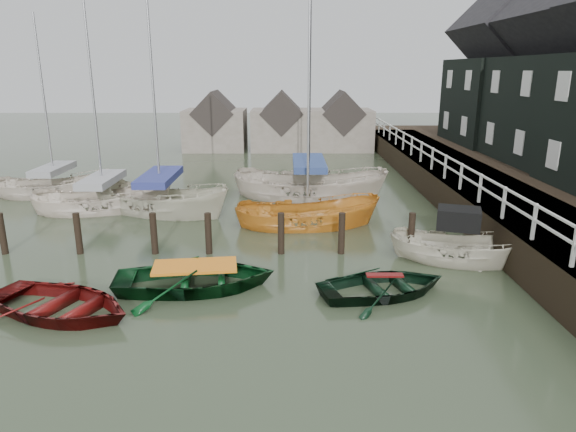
{
  "coord_description": "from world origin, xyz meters",
  "views": [
    {
      "loc": [
        1.4,
        -13.09,
        5.92
      ],
      "look_at": [
        1.43,
        2.65,
        1.4
      ],
      "focal_mm": 32.0,
      "sensor_mm": 36.0,
      "label": 1
    }
  ],
  "objects_px": {
    "rowboat_red": "(61,314)",
    "sailboat_a": "(105,209)",
    "rowboat_dkgreen": "(384,294)",
    "motorboat": "(457,259)",
    "sailboat_b": "(162,210)",
    "rowboat_green": "(196,288)",
    "sailboat_d": "(309,197)",
    "sailboat_c": "(307,225)",
    "sailboat_e": "(56,194)"
  },
  "relations": [
    {
      "from": "rowboat_red",
      "to": "sailboat_e",
      "type": "xyz_separation_m",
      "value": [
        -5.57,
        12.6,
        0.06
      ]
    },
    {
      "from": "rowboat_red",
      "to": "sailboat_c",
      "type": "height_order",
      "value": "sailboat_c"
    },
    {
      "from": "rowboat_dkgreen",
      "to": "motorboat",
      "type": "distance_m",
      "value": 3.64
    },
    {
      "from": "sailboat_e",
      "to": "rowboat_green",
      "type": "bearing_deg",
      "value": -152.46
    },
    {
      "from": "sailboat_b",
      "to": "sailboat_d",
      "type": "distance_m",
      "value": 6.88
    },
    {
      "from": "rowboat_green",
      "to": "sailboat_d",
      "type": "relative_size",
      "value": 0.35
    },
    {
      "from": "sailboat_c",
      "to": "sailboat_a",
      "type": "bearing_deg",
      "value": 71.02
    },
    {
      "from": "rowboat_green",
      "to": "sailboat_b",
      "type": "height_order",
      "value": "sailboat_b"
    },
    {
      "from": "sailboat_e",
      "to": "sailboat_a",
      "type": "bearing_deg",
      "value": -140.72
    },
    {
      "from": "motorboat",
      "to": "sailboat_c",
      "type": "height_order",
      "value": "sailboat_c"
    },
    {
      "from": "sailboat_e",
      "to": "rowboat_red",
      "type": "bearing_deg",
      "value": -166.87
    },
    {
      "from": "sailboat_b",
      "to": "sailboat_a",
      "type": "bearing_deg",
      "value": 107.9
    },
    {
      "from": "sailboat_d",
      "to": "sailboat_e",
      "type": "relative_size",
      "value": 1.36
    },
    {
      "from": "sailboat_d",
      "to": "sailboat_e",
      "type": "distance_m",
      "value": 12.29
    },
    {
      "from": "rowboat_red",
      "to": "rowboat_green",
      "type": "height_order",
      "value": "rowboat_green"
    },
    {
      "from": "sailboat_b",
      "to": "sailboat_e",
      "type": "height_order",
      "value": "sailboat_b"
    },
    {
      "from": "sailboat_e",
      "to": "sailboat_b",
      "type": "bearing_deg",
      "value": -127.93
    },
    {
      "from": "rowboat_dkgreen",
      "to": "rowboat_green",
      "type": "bearing_deg",
      "value": 69.84
    },
    {
      "from": "rowboat_dkgreen",
      "to": "sailboat_b",
      "type": "height_order",
      "value": "sailboat_b"
    },
    {
      "from": "rowboat_green",
      "to": "motorboat",
      "type": "xyz_separation_m",
      "value": [
        7.96,
        2.01,
        0.1
      ]
    },
    {
      "from": "rowboat_red",
      "to": "sailboat_b",
      "type": "xyz_separation_m",
      "value": [
        0.28,
        9.59,
        0.06
      ]
    },
    {
      "from": "rowboat_red",
      "to": "sailboat_c",
      "type": "xyz_separation_m",
      "value": [
        6.49,
        7.57,
        0.01
      ]
    },
    {
      "from": "rowboat_dkgreen",
      "to": "sailboat_e",
      "type": "xyz_separation_m",
      "value": [
        -13.9,
        11.4,
        0.06
      ]
    },
    {
      "from": "rowboat_dkgreen",
      "to": "sailboat_e",
      "type": "relative_size",
      "value": 0.38
    },
    {
      "from": "sailboat_b",
      "to": "sailboat_e",
      "type": "xyz_separation_m",
      "value": [
        -5.85,
        3.01,
        0.0
      ]
    },
    {
      "from": "rowboat_dkgreen",
      "to": "sailboat_a",
      "type": "xyz_separation_m",
      "value": [
        -10.59,
        8.63,
        0.06
      ]
    },
    {
      "from": "rowboat_dkgreen",
      "to": "sailboat_c",
      "type": "relative_size",
      "value": 0.36
    },
    {
      "from": "motorboat",
      "to": "sailboat_b",
      "type": "distance_m",
      "value": 12.37
    },
    {
      "from": "rowboat_dkgreen",
      "to": "sailboat_d",
      "type": "distance_m",
      "value": 10.97
    },
    {
      "from": "rowboat_red",
      "to": "sailboat_a",
      "type": "relative_size",
      "value": 0.4
    },
    {
      "from": "sailboat_d",
      "to": "sailboat_e",
      "type": "bearing_deg",
      "value": 99.83
    },
    {
      "from": "rowboat_red",
      "to": "rowboat_dkgreen",
      "type": "xyz_separation_m",
      "value": [
        8.33,
        1.19,
        0.0
      ]
    },
    {
      "from": "rowboat_green",
      "to": "sailboat_b",
      "type": "relative_size",
      "value": 0.4
    },
    {
      "from": "rowboat_red",
      "to": "sailboat_d",
      "type": "xyz_separation_m",
      "value": [
        6.71,
        12.04,
        0.06
      ]
    },
    {
      "from": "rowboat_red",
      "to": "sailboat_e",
      "type": "bearing_deg",
      "value": 45.6
    },
    {
      "from": "rowboat_red",
      "to": "sailboat_c",
      "type": "relative_size",
      "value": 0.4
    },
    {
      "from": "sailboat_a",
      "to": "motorboat",
      "type": "bearing_deg",
      "value": -129.0
    },
    {
      "from": "motorboat",
      "to": "sailboat_e",
      "type": "bearing_deg",
      "value": 79.2
    },
    {
      "from": "rowboat_red",
      "to": "sailboat_a",
      "type": "height_order",
      "value": "sailboat_a"
    },
    {
      "from": "motorboat",
      "to": "sailboat_a",
      "type": "bearing_deg",
      "value": 82.57
    },
    {
      "from": "sailboat_d",
      "to": "sailboat_e",
      "type": "xyz_separation_m",
      "value": [
        -12.28,
        0.55,
        0.0
      ]
    },
    {
      "from": "sailboat_a",
      "to": "sailboat_d",
      "type": "height_order",
      "value": "sailboat_d"
    },
    {
      "from": "rowboat_red",
      "to": "motorboat",
      "type": "xyz_separation_m",
      "value": [
        11.09,
        3.58,
        0.1
      ]
    },
    {
      "from": "rowboat_dkgreen",
      "to": "sailboat_b",
      "type": "bearing_deg",
      "value": 27.77
    },
    {
      "from": "sailboat_b",
      "to": "sailboat_d",
      "type": "relative_size",
      "value": 0.87
    },
    {
      "from": "rowboat_red",
      "to": "sailboat_c",
      "type": "distance_m",
      "value": 9.97
    },
    {
      "from": "rowboat_dkgreen",
      "to": "motorboat",
      "type": "height_order",
      "value": "motorboat"
    },
    {
      "from": "sailboat_c",
      "to": "sailboat_e",
      "type": "distance_m",
      "value": 13.06
    },
    {
      "from": "motorboat",
      "to": "rowboat_red",
      "type": "bearing_deg",
      "value": 125.53
    },
    {
      "from": "sailboat_a",
      "to": "sailboat_e",
      "type": "distance_m",
      "value": 4.32
    }
  ]
}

